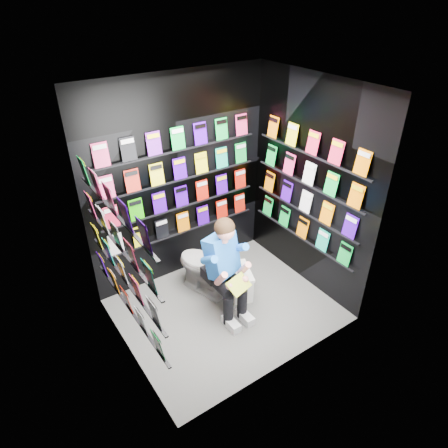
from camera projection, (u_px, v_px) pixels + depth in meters
floor at (226, 309)px, 4.82m from camera, size 2.40×2.40×0.00m
ceiling at (226, 88)px, 3.47m from camera, size 2.40×2.40×0.00m
wall_back at (179, 182)px, 4.85m from camera, size 2.40×0.04×2.60m
wall_front at (291, 265)px, 3.44m from camera, size 2.40×0.04×2.60m
wall_left at (116, 255)px, 3.57m from camera, size 0.04×2.00×2.60m
wall_right at (309, 188)px, 4.72m from camera, size 0.04×2.00×2.60m
comics_back at (181, 183)px, 4.83m from camera, size 2.10×0.06×1.37m
comics_left at (119, 253)px, 3.58m from camera, size 0.06×1.70×1.37m
comics_right at (308, 188)px, 4.70m from camera, size 0.06×1.70×1.37m
toilet at (204, 266)px, 4.95m from camera, size 0.60×0.83×0.73m
longbox at (240, 283)px, 4.99m from camera, size 0.37×0.49×0.32m
longbox_lid at (240, 272)px, 4.90m from camera, size 0.40×0.51×0.03m
reader at (221, 255)px, 4.47m from camera, size 0.68×0.85×1.36m
held_comic at (239, 285)px, 4.32m from camera, size 0.31×0.23×0.12m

